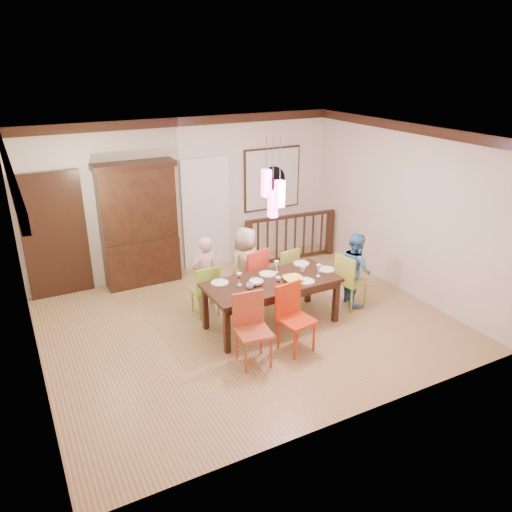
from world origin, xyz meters
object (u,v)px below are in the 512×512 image
person_far_left (205,275)px  person_end_right (355,269)px  chair_end_right (352,277)px  person_far_mid (246,266)px  dining_table (272,286)px  chair_far_left (204,286)px  balustrade (291,237)px  china_hutch (139,224)px

person_far_left → person_end_right: bearing=149.6°
chair_end_right → person_far_mid: (-1.47, 0.96, 0.13)m
dining_table → chair_far_left: size_ratio=2.36×
chair_end_right → person_far_left: person_far_left is taller
person_end_right → balustrade: bearing=13.1°
chair_far_left → balustrade: size_ratio=0.44×
balustrade → person_far_mid: (-1.64, -1.26, 0.16)m
china_hutch → person_far_left: bearing=-69.7°
china_hutch → person_far_left: (0.59, -1.59, -0.48)m
chair_end_right → person_far_mid: bearing=46.5°
person_far_mid → person_end_right: 1.82m
dining_table → chair_end_right: chair_end_right is taller
chair_end_right → dining_table: bearing=77.0°
chair_end_right → balustrade: bearing=-14.9°
chair_far_left → person_end_right: person_end_right is taller
chair_end_right → person_far_left: bearing=55.9°
chair_end_right → person_end_right: size_ratio=0.76×
chair_far_left → balustrade: 2.77m
chair_end_right → china_hutch: (-2.79, 2.56, 0.59)m
chair_end_right → balustrade: balustrade is taller
balustrade → person_far_mid: bearing=-137.9°
china_hutch → person_end_right: size_ratio=1.82×
chair_far_left → balustrade: (2.42, 1.34, 0.00)m
china_hutch → person_far_mid: (1.32, -1.60, -0.46)m
dining_table → chair_far_left: chair_far_left is taller
person_end_right → chair_far_left: bearing=86.1°
dining_table → balustrade: 2.71m
chair_far_left → china_hutch: china_hutch is taller
person_far_left → person_end_right: person_far_left is taller
dining_table → chair_end_right: size_ratio=2.20×
chair_far_left → china_hutch: bearing=-72.2°
person_far_mid → person_end_right: bearing=131.9°
person_far_mid → chair_far_left: bearing=-14.0°
dining_table → person_far_mid: 0.89m
dining_table → person_far_mid: person_far_mid is taller
chair_far_left → china_hutch: size_ratio=0.39×
dining_table → chair_end_right: (1.47, -0.07, -0.13)m
balustrade → person_end_right: bearing=-86.2°
chair_far_left → dining_table: bearing=134.0°
person_far_left → person_far_mid: size_ratio=0.97×
chair_far_left → person_end_right: bearing=162.2°
chair_end_right → person_far_mid: 1.76m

